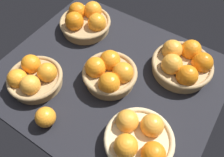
# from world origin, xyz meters

# --- Properties ---
(market_tray) EXTENTS (0.84, 0.72, 0.03)m
(market_tray) POSITION_xyz_m (0.00, 0.00, 0.01)
(market_tray) COLOR black
(market_tray) RESTS_ON ground
(basket_near_left) EXTENTS (0.24, 0.24, 0.11)m
(basket_near_left) POSITION_xyz_m (-0.23, -0.18, 0.07)
(basket_near_left) COLOR tan
(basket_near_left) RESTS_ON market_tray
(basket_far_left) EXTENTS (0.22, 0.22, 0.10)m
(basket_far_left) POSITION_xyz_m (-0.23, 0.18, 0.07)
(basket_far_left) COLOR #D3BC8C
(basket_far_left) RESTS_ON market_tray
(basket_near_right) EXTENTS (0.23, 0.23, 0.11)m
(basket_near_right) POSITION_xyz_m (0.24, -0.17, 0.07)
(basket_near_right) COLOR tan
(basket_near_right) RESTS_ON market_tray
(basket_far_right) EXTENTS (0.21, 0.21, 0.10)m
(basket_far_right) POSITION_xyz_m (0.21, 0.18, 0.07)
(basket_far_right) COLOR tan
(basket_far_right) RESTS_ON market_tray
(basket_center) EXTENTS (0.21, 0.21, 0.11)m
(basket_center) POSITION_xyz_m (-0.02, 0.02, 0.08)
(basket_center) COLOR tan
(basket_center) RESTS_ON market_tray
(loose_orange_front_gap) EXTENTS (0.07, 0.07, 0.07)m
(loose_orange_front_gap) POSITION_xyz_m (0.07, 0.28, 0.06)
(loose_orange_front_gap) COLOR orange
(loose_orange_front_gap) RESTS_ON market_tray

